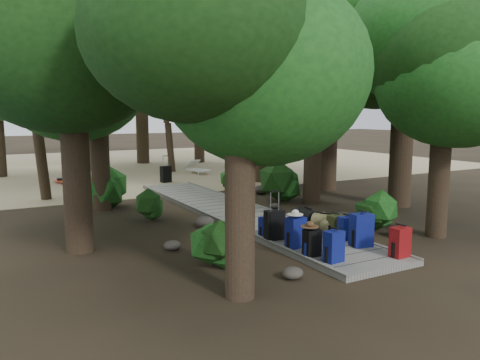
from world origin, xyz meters
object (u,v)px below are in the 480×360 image
backpack_right_c (346,227)px  suitcase_on_boardwalk (274,225)px  duffel_right_khaki (325,222)px  backpack_left_d (267,225)px  backpack_right_a (400,241)px  backpack_left_b (312,241)px  backpack_left_c (296,231)px  sun_lounger (198,167)px  lone_suitcase_on_sand (166,174)px  backpack_right_d (335,224)px  kayak (62,180)px  backpack_right_b (361,228)px  backpack_left_a (334,245)px  duffel_right_black (308,217)px

backpack_right_c → suitcase_on_boardwalk: bearing=154.5°
backpack_right_c → duffel_right_khaki: bearing=85.3°
backpack_left_d → duffel_right_khaki: 1.56m
backpack_right_a → duffel_right_khaki: 2.43m
backpack_left_b → suitcase_on_boardwalk: size_ratio=0.90×
suitcase_on_boardwalk → backpack_left_c: bearing=-79.1°
sun_lounger → backpack_left_d: bearing=-119.6°
lone_suitcase_on_sand → suitcase_on_boardwalk: bearing=-111.4°
backpack_right_d → duffel_right_khaki: size_ratio=0.86×
suitcase_on_boardwalk → sun_lounger: suitcase_on_boardwalk is taller
backpack_left_d → lone_suitcase_on_sand: bearing=80.0°
backpack_left_c → suitcase_on_boardwalk: bearing=88.8°
duffel_right_khaki → kayak: (-4.47, 12.15, -0.16)m
backpack_right_d → suitcase_on_boardwalk: bearing=159.4°
suitcase_on_boardwalk → duffel_right_khaki: bearing=9.7°
backpack_left_d → backpack_left_b: bearing=-95.0°
backpack_left_c → duffel_right_khaki: bearing=23.2°
sun_lounger → backpack_right_b: bearing=-112.3°
backpack_right_c → suitcase_on_boardwalk: (-1.45, 0.78, 0.05)m
backpack_left_b → kayak: backpack_left_b is taller
backpack_left_b → backpack_right_c: size_ratio=1.04×
backpack_left_c → sun_lounger: size_ratio=0.37×
kayak → suitcase_on_boardwalk: bearing=-92.7°
backpack_right_b → backpack_left_d: bearing=138.2°
backpack_left_c → duffel_right_khaki: backpack_left_c is taller
backpack_left_c → duffel_right_khaki: 1.74m
backpack_left_c → sun_lounger: bearing=68.7°
duffel_right_khaki → sun_lounger: bearing=53.1°
backpack_left_a → duffel_right_black: 3.00m
backpack_left_a → duffel_right_black: bearing=56.6°
backpack_right_c → backpack_left_a: bearing=-136.5°
backpack_left_a → backpack_left_c: bearing=87.3°
backpack_left_d → backpack_right_c: backpack_right_c is taller
suitcase_on_boardwalk → lone_suitcase_on_sand: size_ratio=0.96×
backpack_left_c → suitcase_on_boardwalk: backpack_left_c is taller
backpack_right_c → suitcase_on_boardwalk: size_ratio=0.86×
backpack_left_c → sun_lounger: backpack_left_c is taller
backpack_left_c → kayak: bearing=96.5°
backpack_left_c → duffel_right_black: backpack_left_c is taller
backpack_right_a → backpack_right_d: (0.00, 1.99, -0.07)m
backpack_right_c → duffel_right_khaki: 0.90m
backpack_left_d → sun_lounger: 12.67m
duffel_right_black → lone_suitcase_on_sand: lone_suitcase_on_sand is taller
backpack_left_b → kayak: bearing=102.2°
backpack_left_d → kayak: 12.22m
duffel_right_khaki → kayak: bearing=82.7°
backpack_left_a → sun_lounger: (3.49, 14.47, -0.12)m
backpack_right_a → suitcase_on_boardwalk: (-1.51, 2.32, 0.01)m
lone_suitcase_on_sand → kayak: size_ratio=0.24×
backpack_left_d → lone_suitcase_on_sand: 10.19m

